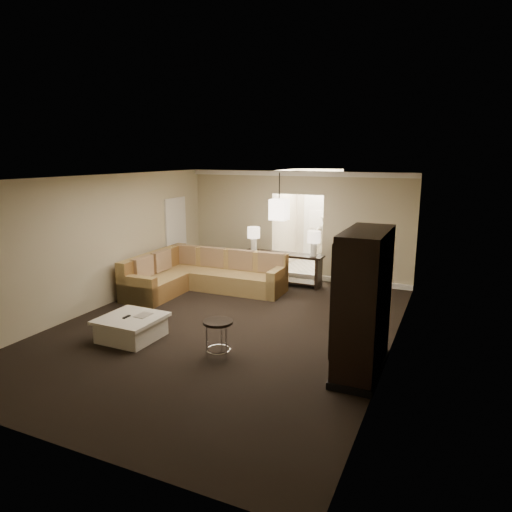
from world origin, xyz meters
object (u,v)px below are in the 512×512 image
at_px(sectional_sofa, 201,275).
at_px(armoire, 363,306).
at_px(person, 325,239).
at_px(console_table, 283,266).
at_px(drink_table, 218,331).
at_px(coffee_table, 132,327).

distance_m(sectional_sofa, armoire, 5.15).
bearing_deg(person, sectional_sofa, 33.06).
relative_size(console_table, person, 1.16).
xyz_separation_m(sectional_sofa, drink_table, (2.16, -3.05, 0.06)).
xyz_separation_m(coffee_table, console_table, (1.18, 4.40, 0.27)).
bearing_deg(coffee_table, drink_table, -0.01).
bearing_deg(armoire, coffee_table, -174.25).
distance_m(sectional_sofa, coffee_table, 3.08).
bearing_deg(armoire, console_table, 124.74).
height_order(sectional_sofa, console_table, sectional_sofa).
bearing_deg(sectional_sofa, armoire, -32.51).
xyz_separation_m(sectional_sofa, coffee_table, (0.41, -3.05, -0.17)).
relative_size(sectional_sofa, person, 1.78).
relative_size(coffee_table, armoire, 0.48).
height_order(drink_table, person, person).
bearing_deg(drink_table, sectional_sofa, 125.27).
bearing_deg(sectional_sofa, drink_table, -55.90).
xyz_separation_m(console_table, person, (0.53, 1.93, 0.41)).
relative_size(armoire, person, 1.22).
bearing_deg(sectional_sofa, person, 55.95).
bearing_deg(drink_table, person, 90.36).
xyz_separation_m(sectional_sofa, armoire, (4.36, -2.65, 0.66)).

